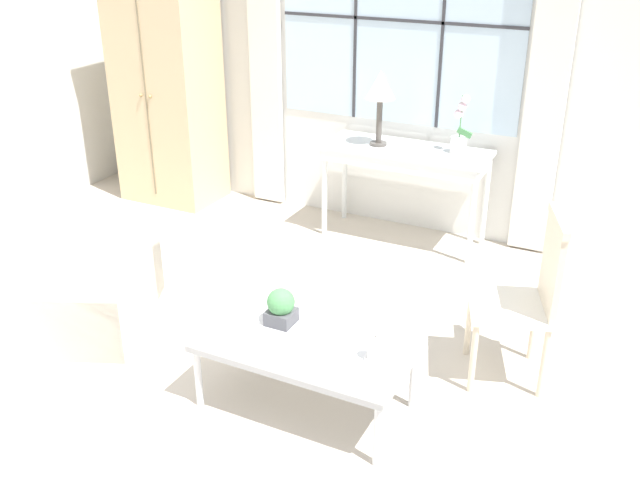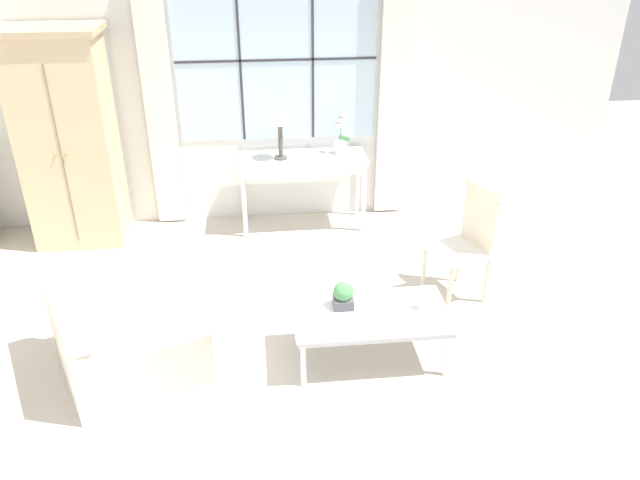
{
  "view_description": "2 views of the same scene",
  "coord_description": "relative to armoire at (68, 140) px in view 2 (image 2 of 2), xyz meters",
  "views": [
    {
      "loc": [
        2.01,
        -2.41,
        2.46
      ],
      "look_at": [
        0.45,
        0.72,
        0.85
      ],
      "focal_mm": 40.0,
      "sensor_mm": 36.0,
      "label": 1
    },
    {
      "loc": [
        -0.25,
        -3.32,
        3.03
      ],
      "look_at": [
        0.17,
        0.6,
        0.93
      ],
      "focal_mm": 35.0,
      "sensor_mm": 36.0,
      "label": 2
    }
  ],
  "objects": [
    {
      "name": "console_table",
      "position": [
        2.27,
        0.04,
        -0.37
      ],
      "size": [
        1.31,
        0.48,
        0.78
      ],
      "color": "silver",
      "rests_on": "ground_plane"
    },
    {
      "name": "coffee_table",
      "position": [
        2.57,
        -2.27,
        -0.68
      ],
      "size": [
        1.14,
        0.61,
        0.42
      ],
      "color": "silver",
      "rests_on": "ground_plane"
    },
    {
      "name": "table_lamp",
      "position": [
        2.04,
        0.0,
        0.17
      ],
      "size": [
        0.23,
        0.23,
        0.59
      ],
      "color": "#4C4742",
      "rests_on": "console_table"
    },
    {
      "name": "armchair_upholstered",
      "position": [
        0.77,
        -2.17,
        -0.79
      ],
      "size": [
        1.25,
        1.26,
        0.81
      ],
      "color": "beige",
      "rests_on": "ground_plane"
    },
    {
      "name": "potted_plant_small",
      "position": [
        2.38,
        -2.18,
        -0.54
      ],
      "size": [
        0.15,
        0.15,
        0.21
      ],
      "color": "#4C4C51",
      "rests_on": "coffee_table"
    },
    {
      "name": "potted_orchid",
      "position": [
        2.67,
        0.1,
        -0.12
      ],
      "size": [
        0.16,
        0.13,
        0.45
      ],
      "color": "white",
      "rests_on": "console_table"
    },
    {
      "name": "side_chair_wooden",
      "position": [
        3.55,
        -1.46,
        -0.5
      ],
      "size": [
        0.56,
        0.56,
        1.01
      ],
      "color": "white",
      "rests_on": "ground_plane"
    },
    {
      "name": "ground_plane",
      "position": [
        2.05,
        -2.66,
        -1.06
      ],
      "size": [
        14.0,
        14.0,
        0.0
      ],
      "primitive_type": "plane",
      "color": "#BCB2A3"
    },
    {
      "name": "armoire",
      "position": [
        0.0,
        0.0,
        0.0
      ],
      "size": [
        0.93,
        0.64,
        2.11
      ],
      "color": "tan",
      "rests_on": "ground_plane"
    },
    {
      "name": "wall_back_windowed",
      "position": [
        2.05,
        0.36,
        0.34
      ],
      "size": [
        7.2,
        0.14,
        2.8
      ],
      "color": "silver",
      "rests_on": "ground_plane"
    },
    {
      "name": "pillar_candle",
      "position": [
        2.97,
        -2.27,
        -0.58
      ],
      "size": [
        0.11,
        0.11,
        0.14
      ],
      "color": "silver",
      "rests_on": "coffee_table"
    }
  ]
}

